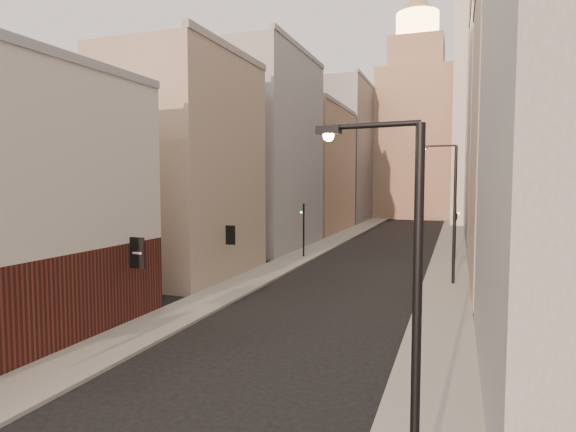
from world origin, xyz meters
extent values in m
cube|color=gray|center=(-6.50, 55.00, 0.07)|extent=(3.00, 140.00, 0.15)
cube|color=gray|center=(6.50, 55.00, 0.07)|extent=(3.00, 140.00, 0.15)
cube|color=gray|center=(-8.20, 9.00, 12.10)|extent=(0.60, 16.00, 0.40)
cube|color=black|center=(-7.30, 14.00, 3.60)|extent=(0.80, 0.08, 1.50)
cube|color=black|center=(-7.30, 24.00, 3.40)|extent=(0.70, 0.08, 1.30)
cube|color=tan|center=(-12.00, 26.00, 8.00)|extent=(8.00, 12.00, 16.00)
cube|color=gray|center=(-12.00, 42.00, 10.00)|extent=(8.00, 16.00, 20.00)
cube|color=#96745B|center=(-12.00, 60.00, 8.50)|extent=(8.00, 18.00, 17.00)
cube|color=gray|center=(-12.00, 80.00, 12.00)|extent=(8.00, 20.00, 24.00)
cube|color=tan|center=(12.00, 30.00, 10.00)|extent=(8.00, 16.00, 20.00)
cube|color=gray|center=(12.00, 50.00, 13.00)|extent=(8.00, 20.00, 26.00)
cube|color=gray|center=(18.00, 78.00, 25.00)|extent=(20.00, 22.00, 50.00)
cube|color=#96745B|center=(-1.00, 92.00, 14.00)|extent=(14.00, 14.00, 28.00)
cube|color=#96745B|center=(-1.00, 92.00, 31.00)|extent=(10.00, 10.00, 6.00)
cylinder|color=#FFCC72|center=(-1.00, 92.00, 36.50)|extent=(8.00, 8.00, 5.00)
cone|color=#96745B|center=(-1.00, 92.00, 41.00)|extent=(7.00, 7.00, 5.00)
cube|color=silver|center=(10.00, 78.00, 17.00)|extent=(8.00, 8.00, 34.00)
cylinder|color=black|center=(6.45, 4.00, 4.04)|extent=(0.18, 0.18, 8.08)
cylinder|color=black|center=(5.56, 4.12, 8.08)|extent=(1.79, 0.34, 0.11)
cube|color=black|center=(4.67, 4.23, 8.04)|extent=(0.52, 0.26, 0.16)
sphere|color=#FFB33F|center=(4.67, 4.23, 7.92)|extent=(0.22, 0.22, 0.22)
cylinder|color=black|center=(6.94, 28.84, 4.70)|extent=(0.21, 0.21, 9.39)
cylinder|color=black|center=(5.89, 28.84, 9.39)|extent=(2.09, 0.13, 0.13)
cube|color=black|center=(4.85, 28.84, 9.34)|extent=(0.57, 0.23, 0.19)
sphere|color=#FFB33F|center=(4.85, 28.84, 9.20)|extent=(0.25, 0.25, 0.25)
cylinder|color=black|center=(-6.12, 36.61, 2.50)|extent=(0.16, 0.16, 5.00)
imported|color=black|center=(-6.12, 36.61, 4.20)|extent=(0.55, 0.55, 1.36)
sphere|color=#19E533|center=(-6.37, 36.61, 4.20)|extent=(0.16, 0.16, 0.16)
cylinder|color=black|center=(6.96, 39.90, 2.50)|extent=(0.16, 0.16, 5.00)
imported|color=black|center=(6.96, 39.90, 4.20)|extent=(0.57, 0.57, 1.33)
sphere|color=#19E533|center=(7.21, 39.90, 4.20)|extent=(0.16, 0.16, 0.16)
camera|label=1|loc=(7.12, -5.09, 7.02)|focal=30.00mm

